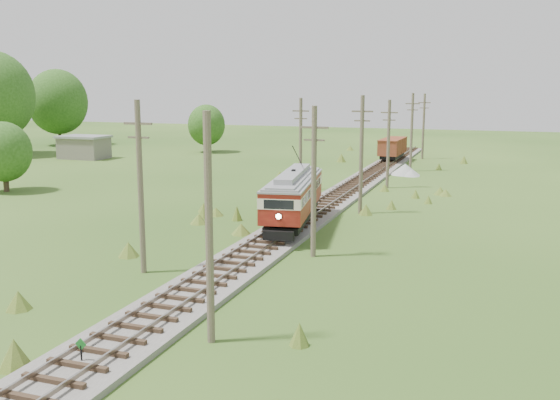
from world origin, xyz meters
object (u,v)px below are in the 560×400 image
at_px(switch_marker, 81,350).
at_px(gondola, 393,147).
at_px(gravel_pile, 406,170).
at_px(streetcar, 293,193).

distance_m(switch_marker, gondola, 63.36).
relative_size(switch_marker, gondola, 0.14).
height_order(gondola, gravel_pile, gondola).
distance_m(switch_marker, gravel_pile, 52.14).
height_order(switch_marker, gondola, gondola).
bearing_deg(gravel_pile, streetcar, -96.69).
xyz_separation_m(gondola, gravel_pile, (3.43, -11.33, -1.34)).
bearing_deg(gravel_pile, switch_marker, -93.99).
distance_m(switch_marker, streetcar, 22.88).
bearing_deg(gondola, gravel_pile, -71.78).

